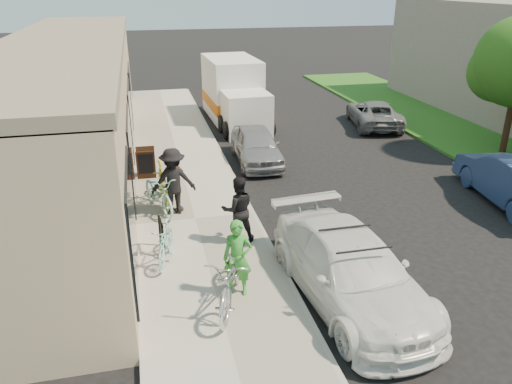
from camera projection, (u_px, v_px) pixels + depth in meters
ground at (305, 275)px, 10.70m from camera, size 120.00×120.00×0.00m
sidewalk at (195, 221)px, 12.94m from camera, size 3.00×34.00×0.15m
curb at (253, 215)px, 13.27m from camera, size 0.12×34.00×0.13m
storefront at (73, 106)px, 15.94m from camera, size 3.60×20.00×4.22m
bike_rack at (161, 232)px, 11.20m from camera, size 0.10×0.55×0.78m
sandwich_board at (146, 163)px, 15.40m from camera, size 0.59×0.59×0.94m
sedan_white at (350, 269)px, 9.64m from camera, size 2.30×4.82×1.40m
sedan_silver at (256, 145)px, 17.12m from camera, size 1.60×3.67×1.23m
moving_truck at (234, 94)px, 21.99m from camera, size 2.24×5.59×2.71m
far_car_gray at (374, 113)px, 21.50m from camera, size 2.64×4.29×1.11m
tandem_bike at (233, 276)px, 9.32m from camera, size 1.50×2.34×1.16m
woman_rider at (238, 258)px, 9.55m from camera, size 0.65×0.52×1.55m
man_standing at (238, 209)px, 11.54m from camera, size 0.78×0.61×1.60m
cruiser_bike_a at (166, 243)px, 10.80m from camera, size 0.78×1.54×0.89m
cruiser_bike_b at (159, 193)px, 13.18m from camera, size 1.23×2.06×1.02m
cruiser_bike_c at (163, 184)px, 13.62m from camera, size 0.65×1.90×1.12m
bystander_a at (173, 181)px, 12.91m from camera, size 1.17×0.69×1.78m
bystander_b at (173, 183)px, 13.04m from camera, size 1.00×0.82×1.59m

